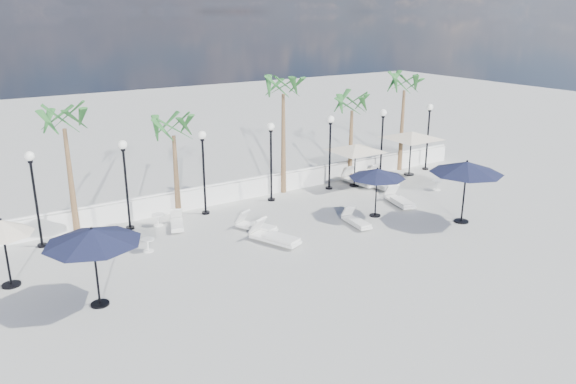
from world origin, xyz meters
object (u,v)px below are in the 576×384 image
lounger_7 (382,177)px  parasol_cream_sq_a (356,145)px  lounger_2 (275,237)px  lounger_3 (356,221)px  parasol_navy_mid (377,173)px  parasol_navy_right (467,168)px  lounger_5 (359,180)px  lounger_6 (376,183)px  parasol_cream_small (2,228)px  lounger_1 (256,226)px  lounger_4 (399,200)px  parasol_cream_sq_b (412,132)px  parasol_navy_left (92,236)px  lounger_0 (177,223)px

lounger_7 → parasol_cream_sq_a: size_ratio=0.41×
lounger_2 → lounger_3: bearing=-26.6°
parasol_navy_mid → parasol_navy_right: (2.69, -2.62, 0.47)m
parasol_navy_right → lounger_5: bearing=91.9°
lounger_6 → parasol_navy_right: 6.32m
lounger_5 → parasol_navy_mid: bearing=-126.1°
parasol_cream_small → parasol_navy_mid: bearing=-5.5°
lounger_6 → lounger_1: bearing=-169.9°
lounger_1 → parasol_cream_sq_a: (7.52, 2.78, 1.99)m
lounger_3 → parasol_cream_sq_a: parasol_cream_sq_a is taller
lounger_6 → lounger_4: bearing=-111.6°
lounger_6 → lounger_7: bearing=28.3°
lounger_1 → parasol_cream_small: parasol_cream_small is taller
lounger_6 → parasol_navy_mid: parasol_navy_mid is taller
lounger_1 → parasol_cream_sq_b: bearing=-10.9°
lounger_2 → lounger_4: size_ratio=1.09×
lounger_6 → parasol_cream_sq_a: size_ratio=0.41×
lounger_7 → parasol_navy_right: parasol_navy_right is taller
parasol_navy_left → parasol_navy_mid: 12.74m
parasol_navy_right → lounger_0: bearing=150.7°
parasol_cream_sq_b → parasol_cream_small: 21.07m
lounger_2 → lounger_7: 10.24m
lounger_3 → lounger_7: lounger_7 is taller
lounger_0 → lounger_5: size_ratio=0.78×
lounger_6 → parasol_navy_right: bearing=-95.2°
parasol_cream_sq_a → lounger_1: bearing=-159.7°
lounger_6 → parasol_navy_right: (-0.21, -5.91, 2.22)m
lounger_4 → parasol_cream_small: bearing=-169.8°
lounger_7 → lounger_3: bearing=-132.3°
lounger_7 → parasol_cream_small: bearing=-163.9°
parasol_navy_mid → parasol_cream_sq_a: bearing=62.7°
lounger_5 → parasol_cream_small: 17.59m
parasol_navy_left → lounger_0: bearing=47.3°
lounger_3 → parasol_navy_right: bearing=-20.2°
lounger_4 → lounger_0: bearing=177.2°
parasol_navy_mid → parasol_navy_right: 3.78m
parasol_navy_left → parasol_navy_right: (15.34, -1.12, 0.15)m
lounger_6 → parasol_navy_mid: (-2.90, -3.30, 1.75)m
lounger_6 → parasol_cream_small: (-17.71, -1.86, 1.83)m
lounger_6 → parasol_cream_sq_b: size_ratio=0.38×
parasol_navy_mid → parasol_cream_sq_a: 4.62m
lounger_3 → parasol_navy_left: 11.42m
lounger_1 → parasol_cream_sq_b: (11.49, 2.78, 2.24)m
lounger_2 → parasol_cream_sq_b: (11.52, 4.32, 2.20)m
lounger_7 → parasol_navy_mid: (-3.92, -3.93, 1.75)m
lounger_0 → lounger_1: bearing=-18.5°
parasol_navy_left → parasol_navy_right: size_ratio=0.95×
lounger_4 → lounger_2: bearing=-160.9°
lounger_6 → parasol_cream_small: parasol_cream_small is taller
parasol_navy_right → lounger_7: bearing=79.4°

